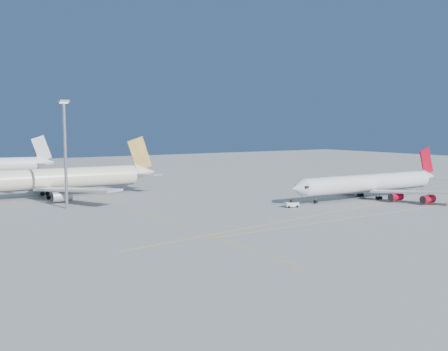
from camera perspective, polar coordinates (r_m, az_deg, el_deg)
ground at (r=131.81m, az=10.48°, el=-3.78°), size 500.00×500.00×0.00m
taxiway_lines at (r=127.20m, az=3.67°, el=-4.04°), size 118.86×140.00×0.02m
airliner_virgin at (r=155.57m, az=16.44°, el=-0.84°), size 59.75×53.69×14.75m
airliner_etihad at (r=159.42m, az=-19.38°, el=-0.39°), size 69.52×64.23×18.15m
pushback_tug at (r=133.47m, az=7.76°, el=-3.22°), size 3.85×2.80×2.00m
light_mast at (r=134.96m, az=-17.72°, el=3.34°), size 2.43×2.43×28.08m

